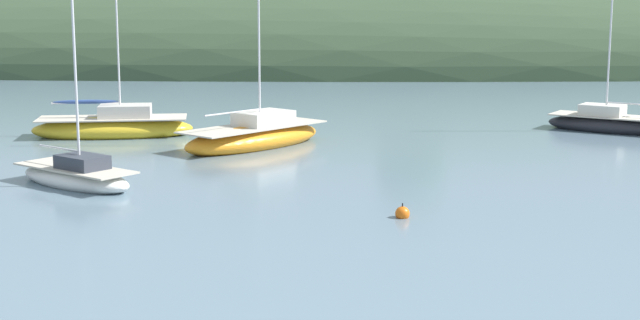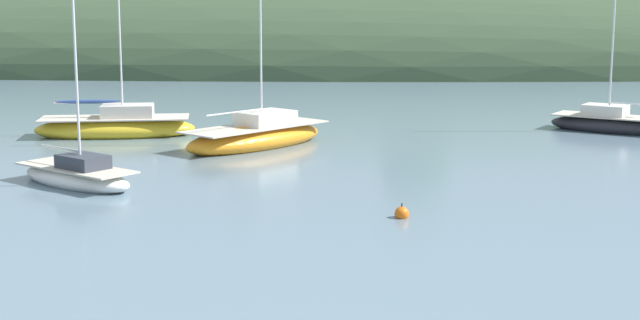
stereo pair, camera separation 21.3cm
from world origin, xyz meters
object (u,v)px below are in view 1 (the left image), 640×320
at_px(mooring_buoy_channel, 402,214).
at_px(sailboat_black_sloop, 255,136).
at_px(sailboat_red_portside, 114,127).
at_px(sailboat_blue_center, 611,123).
at_px(sailboat_navy_dinghy, 76,176).

bearing_deg(mooring_buoy_channel, sailboat_black_sloop, 112.81).
relative_size(sailboat_red_portside, mooring_buoy_channel, 16.69).
xyz_separation_m(sailboat_red_portside, sailboat_black_sloop, (6.99, -2.95, 0.01)).
distance_m(sailboat_red_portside, sailboat_blue_center, 24.28).
bearing_deg(sailboat_red_portside, sailboat_navy_dinghy, -82.80).
bearing_deg(sailboat_black_sloop, sailboat_blue_center, 16.41).
height_order(sailboat_navy_dinghy, sailboat_black_sloop, sailboat_black_sloop).
bearing_deg(sailboat_black_sloop, sailboat_navy_dinghy, -122.26).
distance_m(sailboat_red_portside, mooring_buoy_channel, 20.58).
bearing_deg(mooring_buoy_channel, sailboat_blue_center, 57.77).
distance_m(sailboat_navy_dinghy, mooring_buoy_channel, 12.03).
xyz_separation_m(sailboat_red_portside, mooring_buoy_channel, (12.59, -16.28, -0.33)).
distance_m(sailboat_navy_dinghy, sailboat_black_sloop, 10.33).
distance_m(sailboat_blue_center, mooring_buoy_channel, 21.75).
distance_m(sailboat_black_sloop, mooring_buoy_channel, 14.46).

